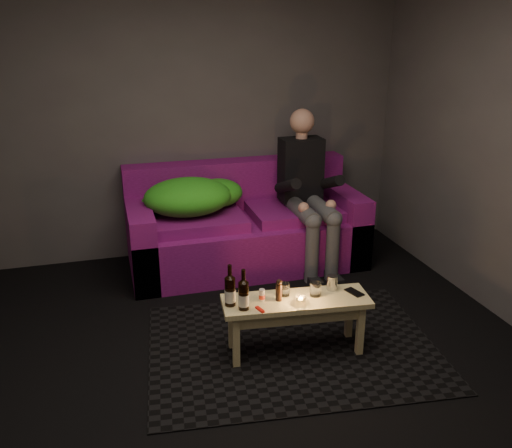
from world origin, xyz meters
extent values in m
plane|color=black|center=(0.00, 0.00, 0.00)|extent=(4.50, 4.50, 0.00)
plane|color=#4A4749|center=(0.00, 2.25, 1.30)|extent=(4.00, 0.00, 4.00)
cube|color=black|center=(0.32, 0.30, 0.00)|extent=(2.12, 1.64, 0.01)
cube|color=#6B0E5C|center=(0.38, 1.77, 0.22)|extent=(2.12, 0.96, 0.45)
cube|color=#6B0E5C|center=(0.38, 2.13, 0.68)|extent=(2.12, 0.23, 0.47)
cube|color=#6B0E5C|center=(-0.58, 1.77, 0.33)|extent=(0.21, 0.96, 0.66)
cube|color=#6B0E5C|center=(1.33, 1.77, 0.33)|extent=(0.21, 0.96, 0.66)
cube|color=#6B0E5C|center=(-0.07, 1.72, 0.49)|extent=(0.80, 0.64, 0.11)
cube|color=#6B0E5C|center=(0.82, 1.72, 0.49)|extent=(0.80, 0.64, 0.11)
ellipsoid|color=green|center=(-0.15, 1.77, 0.70)|extent=(0.76, 0.59, 0.32)
ellipsoid|color=green|center=(0.15, 1.92, 0.67)|extent=(0.47, 0.38, 0.25)
ellipsoid|color=green|center=(-0.38, 1.90, 0.63)|extent=(0.34, 0.28, 0.17)
cube|color=black|center=(0.92, 1.82, 0.86)|extent=(0.38, 0.23, 0.58)
sphere|color=#D79C86|center=(0.92, 1.82, 1.31)|extent=(0.22, 0.22, 0.22)
cylinder|color=#42464B|center=(0.83, 1.49, 0.56)|extent=(0.15, 0.53, 0.15)
cylinder|color=#42464B|center=(1.02, 1.49, 0.56)|extent=(0.15, 0.53, 0.15)
cylinder|color=#42464B|center=(0.83, 1.24, 0.27)|extent=(0.12, 0.12, 0.54)
cylinder|color=#42464B|center=(1.02, 1.24, 0.27)|extent=(0.12, 0.12, 0.54)
cube|color=black|center=(0.83, 1.18, 0.03)|extent=(0.10, 0.23, 0.06)
cube|color=black|center=(1.02, 1.18, 0.03)|extent=(0.10, 0.23, 0.06)
cube|color=tan|center=(0.32, 0.25, 0.39)|extent=(1.02, 0.42, 0.04)
cube|color=tan|center=(0.32, 0.25, 0.32)|extent=(0.88, 0.33, 0.09)
cube|color=tan|center=(-0.11, 0.19, 0.18)|extent=(0.05, 0.05, 0.37)
cube|color=tan|center=(-0.08, 0.41, 0.18)|extent=(0.05, 0.05, 0.37)
cube|color=tan|center=(0.73, 0.10, 0.18)|extent=(0.05, 0.05, 0.37)
cube|color=tan|center=(0.75, 0.32, 0.18)|extent=(0.05, 0.05, 0.37)
cylinder|color=black|center=(-0.12, 0.29, 0.50)|extent=(0.07, 0.07, 0.19)
cylinder|color=white|center=(-0.12, 0.29, 0.47)|extent=(0.07, 0.07, 0.08)
cone|color=black|center=(-0.12, 0.29, 0.61)|extent=(0.07, 0.07, 0.03)
cylinder|color=black|center=(-0.12, 0.29, 0.64)|extent=(0.03, 0.03, 0.09)
cylinder|color=black|center=(-0.05, 0.22, 0.50)|extent=(0.07, 0.07, 0.19)
cylinder|color=white|center=(-0.05, 0.22, 0.47)|extent=(0.07, 0.07, 0.08)
cone|color=black|center=(-0.05, 0.22, 0.61)|extent=(0.07, 0.07, 0.03)
cylinder|color=black|center=(-0.05, 0.22, 0.64)|extent=(0.03, 0.03, 0.09)
cylinder|color=silver|center=(0.10, 0.29, 0.44)|extent=(0.05, 0.05, 0.08)
cylinder|color=black|center=(0.20, 0.26, 0.46)|extent=(0.05, 0.05, 0.12)
cylinder|color=white|center=(0.26, 0.33, 0.45)|extent=(0.09, 0.09, 0.09)
cylinder|color=white|center=(0.33, 0.19, 0.43)|extent=(0.06, 0.06, 0.05)
sphere|color=orange|center=(0.33, 0.19, 0.44)|extent=(0.02, 0.02, 0.02)
cylinder|color=white|center=(0.46, 0.26, 0.45)|extent=(0.09, 0.09, 0.09)
cylinder|color=#B7B8BE|center=(0.61, 0.32, 0.45)|extent=(0.08, 0.08, 0.10)
cube|color=black|center=(0.73, 0.23, 0.41)|extent=(0.11, 0.15, 0.01)
cube|color=red|center=(0.05, 0.17, 0.41)|extent=(0.05, 0.08, 0.01)
camera|label=1|loc=(-0.82, -2.76, 2.11)|focal=38.00mm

